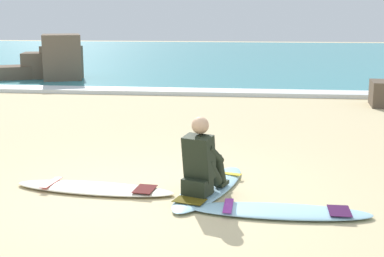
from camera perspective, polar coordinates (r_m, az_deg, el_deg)
name	(u,v)px	position (r m, az deg, el deg)	size (l,w,h in m)	color
ground_plane	(146,198)	(6.72, -4.83, -7.34)	(80.00, 80.00, 0.00)	beige
sea	(232,56)	(29.03, 4.28, 7.60)	(80.00, 28.00, 0.10)	teal
breaking_foam	(210,92)	(15.42, 1.91, 3.86)	(80.00, 0.90, 0.11)	white
surfboard_main	(210,188)	(6.99, 1.86, -6.23)	(1.06, 2.10, 0.08)	#9ED1E5
surfer_seated	(202,163)	(6.61, 1.06, -3.67)	(0.56, 0.77, 0.95)	black
surfboard_spare_near	(94,188)	(7.08, -10.25, -6.19)	(2.16, 0.73, 0.08)	#EFE5C6
surfboard_spare_far	(279,211)	(6.26, 9.20, -8.58)	(2.07, 0.55, 0.08)	#9ED1E5
rock_outcrop_distant	(53,63)	(18.91, -14.47, 6.70)	(3.19, 1.96, 1.57)	brown
shoreline_rock	(384,94)	(14.17, 19.61, 3.49)	(0.65, 1.01, 0.61)	brown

